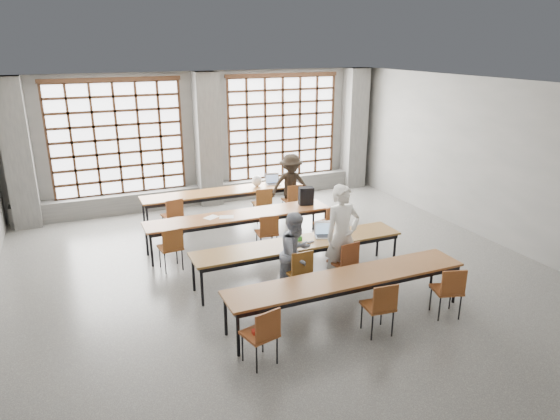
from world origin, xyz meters
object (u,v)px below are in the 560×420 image
object	(u,v)px
chair_near_right	(449,287)
phone	(311,242)
chair_back_left	(173,213)
chair_mid_left	(171,245)
desk_row_c	(299,245)
backpack	(306,196)
chair_back_mid	(263,201)
red_pouch	(259,331)
chair_mid_right	(329,221)
student_back	(291,186)
chair_near_left	(263,331)
mouse	(345,234)
desk_row_b	(239,217)
chair_front_left	(299,268)
student_male	(342,236)
desk_row_a	(224,193)
chair_mid_centre	(268,230)
chair_front_right	(345,259)
chair_near_mid	(381,303)
chair_back_right	(293,197)
laptop_back	(273,181)
plastic_bag	(257,181)
desk_row_d	(348,280)
student_female	(296,254)
laptop_front	(324,233)
green_box	(295,239)

from	to	relation	value
chair_near_right	phone	xyz separation A→B (m)	(-1.39, 2.11, 0.20)
chair_back_left	chair_mid_left	world-z (taller)	same
desk_row_c	backpack	world-z (taller)	backpack
chair_back_mid	red_pouch	size ratio (longest dim) A/B	4.40
chair_mid_right	student_back	world-z (taller)	student_back
chair_near_left	chair_near_right	xyz separation A→B (m)	(3.16, 0.00, 0.00)
chair_mid_right	chair_near_right	world-z (taller)	same
mouse	chair_near_left	bearing A→B (deg)	-139.24
desk_row_b	student_back	bearing A→B (deg)	36.49
chair_back_left	phone	xyz separation A→B (m)	(1.85, -3.22, 0.20)
chair_front_left	red_pouch	xyz separation A→B (m)	(-1.31, -1.50, -0.04)
desk_row_b	student_male	xyz separation A→B (m)	(1.10, -2.41, 0.27)
chair_back_mid	mouse	distance (m)	3.18
desk_row_c	chair_near_left	distance (m)	2.72
desk_row_a	chair_mid_centre	size ratio (longest dim) A/B	4.55
desk_row_c	chair_front_right	size ratio (longest dim) A/B	4.55
chair_mid_centre	chair_near_mid	bearing A→B (deg)	-83.49
chair_front_right	chair_near_mid	bearing A→B (deg)	-101.65
phone	mouse	bearing A→B (deg)	5.93
chair_back_right	laptop_back	world-z (taller)	laptop_back
mouse	chair_back_mid	bearing A→B (deg)	97.98
chair_back_right	student_back	distance (m)	0.30
mouse	laptop_back	bearing A→B (deg)	88.14
chair_mid_centre	plastic_bag	distance (m)	2.65
chair_front_right	student_male	size ratio (longest dim) A/B	0.47
chair_back_right	chair_back_mid	bearing A→B (deg)	179.98
chair_back_mid	chair_back_right	size ratio (longest dim) A/B	1.00
desk_row_d	plastic_bag	bearing A→B (deg)	84.45
student_back	mouse	distance (m)	3.29
chair_front_right	student_female	bearing A→B (deg)	171.99
mouse	backpack	world-z (taller)	backpack
chair_near_left	backpack	bearing A→B (deg)	57.19
desk_row_c	desk_row_d	world-z (taller)	same
laptop_back	mouse	world-z (taller)	laptop_back
student_female	mouse	distance (m)	1.34
desk_row_a	red_pouch	bearing A→B (deg)	-102.68
student_female	backpack	bearing A→B (deg)	32.20
laptop_back	phone	xyz separation A→B (m)	(-0.90, -3.96, -0.05)
laptop_back	laptop_front	bearing A→B (deg)	-97.68
student_female	chair_back_right	bearing A→B (deg)	37.78
student_female	laptop_back	distance (m)	4.57
chair_back_right	chair_front_right	distance (m)	3.82
chair_mid_right	chair_back_right	bearing A→B (deg)	90.07
chair_near_left	phone	distance (m)	2.76
student_back	red_pouch	bearing A→B (deg)	-107.98
desk_row_a	chair_front_left	world-z (taller)	chair_front_left
chair_front_right	student_back	xyz separation A→B (m)	(0.70, 3.88, 0.27)
green_box	laptop_front	bearing A→B (deg)	2.45
desk_row_d	chair_mid_centre	bearing A→B (deg)	94.10
phone	backpack	size ratio (longest dim) A/B	0.33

